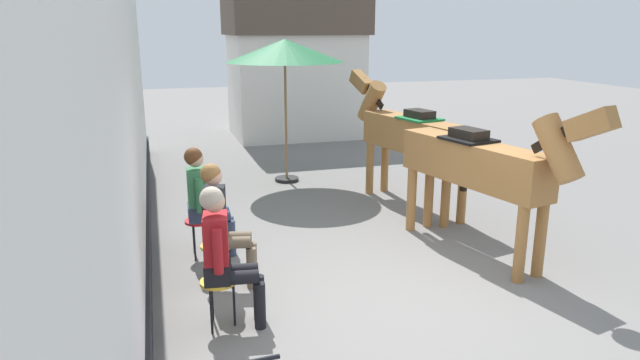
{
  "coord_description": "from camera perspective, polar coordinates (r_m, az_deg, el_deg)",
  "views": [
    {
      "loc": [
        -2.2,
        -4.87,
        2.76
      ],
      "look_at": [
        -0.4,
        1.2,
        1.05
      ],
      "focal_mm": 31.64,
      "sensor_mm": 36.0,
      "label": 1
    }
  ],
  "objects": [
    {
      "name": "saddled_horse_near",
      "position": [
        7.11,
        15.9,
        1.49
      ],
      "size": [
        0.94,
        2.95,
        2.06
      ],
      "color": "#9E6B38",
      "rests_on": "ground_plane"
    },
    {
      "name": "pub_facade_wall",
      "position": [
        6.5,
        -19.31,
        3.41
      ],
      "size": [
        0.34,
        14.0,
        3.4
      ],
      "color": "white",
      "rests_on": "ground_plane"
    },
    {
      "name": "seated_visitor_near",
      "position": [
        5.31,
        -9.73,
        -7.03
      ],
      "size": [
        0.61,
        0.49,
        1.39
      ],
      "color": "gold",
      "rests_on": "ground_plane"
    },
    {
      "name": "seated_visitor_middle",
      "position": [
        6.17,
        -9.99,
        -3.89
      ],
      "size": [
        0.61,
        0.48,
        1.39
      ],
      "color": "gold",
      "rests_on": "ground_plane"
    },
    {
      "name": "cafe_parasol",
      "position": [
        10.22,
        -3.58,
        12.83
      ],
      "size": [
        2.1,
        2.1,
        2.58
      ],
      "color": "black",
      "rests_on": "ground_plane"
    },
    {
      "name": "seated_visitor_far",
      "position": [
        7.02,
        -11.77,
        -1.65
      ],
      "size": [
        0.61,
        0.49,
        1.39
      ],
      "color": "red",
      "rests_on": "ground_plane"
    },
    {
      "name": "ground_plane",
      "position": [
        8.63,
        -0.85,
        -3.56
      ],
      "size": [
        40.0,
        40.0,
        0.0
      ],
      "primitive_type": "plane",
      "color": "slate"
    },
    {
      "name": "saddled_horse_far",
      "position": [
        8.95,
        9.01,
        4.61
      ],
      "size": [
        0.92,
        2.96,
        2.06
      ],
      "color": "#9E6B38",
      "rests_on": "ground_plane"
    },
    {
      "name": "distant_cottage",
      "position": [
        14.96,
        -2.6,
        11.39
      ],
      "size": [
        3.4,
        2.6,
        3.5
      ],
      "color": "silver",
      "rests_on": "ground_plane"
    }
  ]
}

